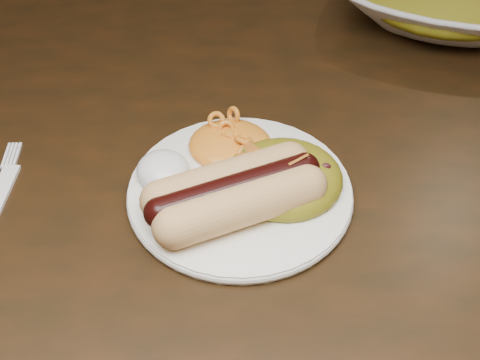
{
  "coord_description": "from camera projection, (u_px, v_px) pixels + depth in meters",
  "views": [
    {
      "loc": [
        0.03,
        -0.54,
        1.18
      ],
      "look_at": [
        0.04,
        -0.12,
        0.77
      ],
      "focal_mm": 50.0,
      "sensor_mm": 36.0,
      "label": 1
    }
  ],
  "objects": [
    {
      "name": "taco_salad",
      "position": [
        284.0,
        169.0,
        0.58
      ],
      "size": [
        0.11,
        0.1,
        0.05
      ],
      "rotation": [
        0.0,
        0.0,
        -0.43
      ],
      "color": "#B94811",
      "rests_on": "plate"
    },
    {
      "name": "mac_and_cheese",
      "position": [
        230.0,
        136.0,
        0.62
      ],
      "size": [
        0.1,
        0.09,
        0.03
      ],
      "primitive_type": "ellipsoid",
      "rotation": [
        0.0,
        0.0,
        -0.28
      ],
      "color": "#F98F3C",
      "rests_on": "plate"
    },
    {
      "name": "sour_cream",
      "position": [
        162.0,
        165.0,
        0.59
      ],
      "size": [
        0.06,
        0.06,
        0.03
      ],
      "primitive_type": "ellipsoid",
      "rotation": [
        0.0,
        0.0,
        -0.34
      ],
      "color": "white",
      "rests_on": "plate"
    },
    {
      "name": "table",
      "position": [
        198.0,
        179.0,
        0.75
      ],
      "size": [
        1.6,
        0.9,
        0.75
      ],
      "color": "black",
      "rests_on": "floor"
    },
    {
      "name": "plate",
      "position": [
        240.0,
        192.0,
        0.59
      ],
      "size": [
        0.21,
        0.21,
        0.01
      ],
      "primitive_type": "cylinder",
      "rotation": [
        0.0,
        0.0,
        0.06
      ],
      "color": "white",
      "rests_on": "table"
    },
    {
      "name": "hotdog",
      "position": [
        234.0,
        192.0,
        0.56
      ],
      "size": [
        0.13,
        0.11,
        0.04
      ],
      "rotation": [
        0.0,
        0.0,
        0.39
      ],
      "color": "#E6A75C",
      "rests_on": "plate"
    }
  ]
}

